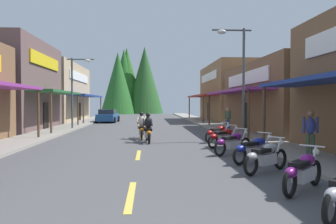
% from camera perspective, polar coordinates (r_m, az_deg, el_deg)
% --- Properties ---
extents(ground, '(10.25, 76.08, 0.10)m').
position_cam_1_polar(ground, '(22.69, -4.56, -3.75)').
color(ground, '#4C4C4F').
extents(sidewalk_left, '(2.34, 76.08, 0.12)m').
position_cam_1_polar(sidewalk_left, '(23.65, -20.02, -3.36)').
color(sidewalk_left, gray).
rests_on(sidewalk_left, ground).
extents(sidewalk_right, '(2.34, 76.08, 0.12)m').
position_cam_1_polar(sidewalk_right, '(23.44, 11.05, -3.33)').
color(sidewalk_right, gray).
rests_on(sidewalk_right, ground).
extents(centerline_dashes, '(0.16, 49.09, 0.01)m').
position_cam_1_polar(centerline_dashes, '(25.06, -4.46, -3.11)').
color(centerline_dashes, '#E0C64C').
rests_on(centerline_dashes, ground).
extents(storefront_left_far, '(9.41, 13.08, 6.43)m').
position_cam_1_polar(storefront_left_far, '(38.76, -21.07, 3.20)').
color(storefront_left_far, tan).
rests_on(storefront_left_far, ground).
extents(storefront_right_middle, '(10.29, 12.93, 4.93)m').
position_cam_1_polar(storefront_right_middle, '(25.36, 22.86, 2.39)').
color(storefront_right_middle, brown).
rests_on(storefront_right_middle, ground).
extents(storefront_right_far, '(10.04, 12.49, 6.51)m').
position_cam_1_polar(storefront_right_far, '(38.42, 13.34, 3.34)').
color(storefront_right_far, olive).
rests_on(storefront_right_far, ground).
extents(streetlamp_left, '(2.13, 0.30, 5.57)m').
position_cam_1_polar(streetlamp_left, '(25.91, -16.04, 5.13)').
color(streetlamp_left, '#474C51').
rests_on(streetlamp_left, ground).
extents(streetlamp_right, '(2.13, 0.30, 6.07)m').
position_cam_1_polar(streetlamp_right, '(17.66, 12.35, 7.75)').
color(streetlamp_right, '#474C51').
rests_on(streetlamp_right, ground).
extents(motorcycle_parked_right_1, '(1.66, 1.51, 1.04)m').
position_cam_1_polar(motorcycle_parked_right_1, '(8.19, 23.00, -9.65)').
color(motorcycle_parked_right_1, black).
rests_on(motorcycle_parked_right_1, ground).
extents(motorcycle_parked_right_2, '(1.80, 1.32, 1.04)m').
position_cam_1_polar(motorcycle_parked_right_2, '(9.98, 17.08, -7.57)').
color(motorcycle_parked_right_2, black).
rests_on(motorcycle_parked_right_2, ground).
extents(motorcycle_parked_right_3, '(1.88, 1.19, 1.04)m').
position_cam_1_polar(motorcycle_parked_right_3, '(11.44, 15.18, -6.38)').
color(motorcycle_parked_right_3, black).
rests_on(motorcycle_parked_right_3, ground).
extents(motorcycle_parked_right_4, '(1.84, 1.27, 1.04)m').
position_cam_1_polar(motorcycle_parked_right_4, '(13.11, 11.48, -5.34)').
color(motorcycle_parked_right_4, black).
rests_on(motorcycle_parked_right_4, ground).
extents(motorcycle_parked_right_5, '(1.86, 1.23, 1.04)m').
position_cam_1_polar(motorcycle_parked_right_5, '(15.12, 10.02, -4.41)').
color(motorcycle_parked_right_5, black).
rests_on(motorcycle_parked_right_5, ground).
extents(motorcycle_parked_right_6, '(1.74, 1.40, 1.04)m').
position_cam_1_polar(motorcycle_parked_right_6, '(17.02, 9.01, -3.73)').
color(motorcycle_parked_right_6, black).
rests_on(motorcycle_parked_right_6, ground).
extents(rider_cruising_lead, '(0.61, 2.14, 1.57)m').
position_cam_1_polar(rider_cruising_lead, '(16.83, -3.61, -3.21)').
color(rider_cruising_lead, black).
rests_on(rider_cruising_lead, ground).
extents(rider_cruising_trailing, '(0.60, 2.14, 1.57)m').
position_cam_1_polar(rider_cruising_trailing, '(18.44, -4.77, -2.79)').
color(rider_cruising_trailing, black).
rests_on(rider_cruising_trailing, ground).
extents(pedestrian_browsing, '(0.40, 0.51, 1.77)m').
position_cam_1_polar(pedestrian_browsing, '(22.47, 10.65, -1.06)').
color(pedestrian_browsing, '#333F8C').
rests_on(pedestrian_browsing, ground).
extents(pedestrian_waiting, '(0.56, 0.32, 1.80)m').
position_cam_1_polar(pedestrian_waiting, '(13.00, 24.13, -3.01)').
color(pedestrian_waiting, '#3F593F').
rests_on(pedestrian_waiting, ground).
extents(parked_car_curbside, '(2.22, 4.38, 1.40)m').
position_cam_1_polar(parked_car_curbside, '(34.81, -10.70, -0.69)').
color(parked_car_curbside, '#1E4C8C').
rests_on(parked_car_curbside, ground).
extents(treeline_backdrop, '(12.16, 10.82, 13.37)m').
position_cam_1_polar(treeline_backdrop, '(64.57, -6.91, 5.53)').
color(treeline_backdrop, '#2C6523').
rests_on(treeline_backdrop, ground).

